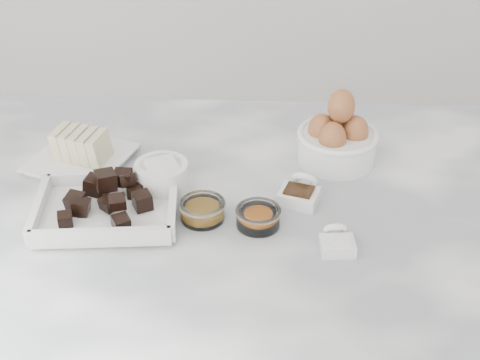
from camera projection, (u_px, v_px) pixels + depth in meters
The scene contains 9 objects.
marble_slab at pixel (227, 220), 1.10m from camera, with size 1.20×0.80×0.04m, color white.
chocolate_dish at pixel (106, 204), 1.06m from camera, with size 0.24×0.19×0.06m.
butter_plate at pixel (78, 152), 1.19m from camera, with size 0.20×0.20×0.06m.
sugar_ramekin at pixel (162, 176), 1.12m from camera, with size 0.09×0.09×0.05m.
egg_bowl at pixel (337, 138), 1.19m from camera, with size 0.15×0.15×0.14m.
honey_bowl at pixel (202, 210), 1.06m from camera, with size 0.07×0.07×0.03m.
zest_bowl at pixel (258, 216), 1.04m from camera, with size 0.07×0.07×0.03m.
vanilla_spoon at pixel (300, 192), 1.10m from camera, with size 0.08×0.09×0.05m.
salt_spoon at pixel (337, 241), 1.00m from camera, with size 0.05×0.07×0.04m.
Camera 1 is at (0.06, -0.88, 1.58)m, focal length 50.00 mm.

